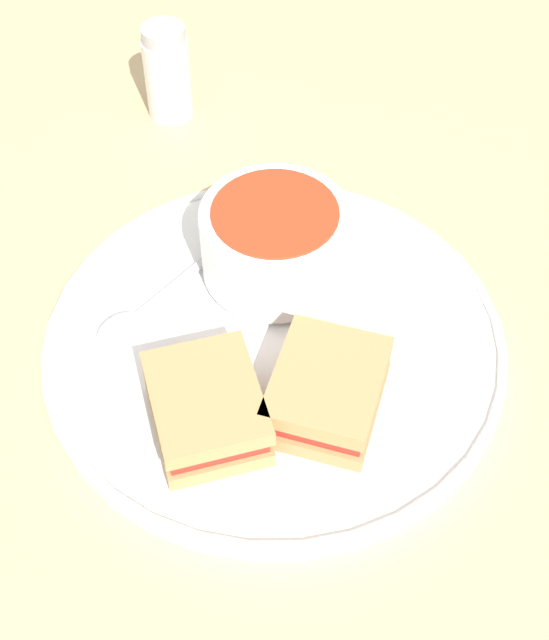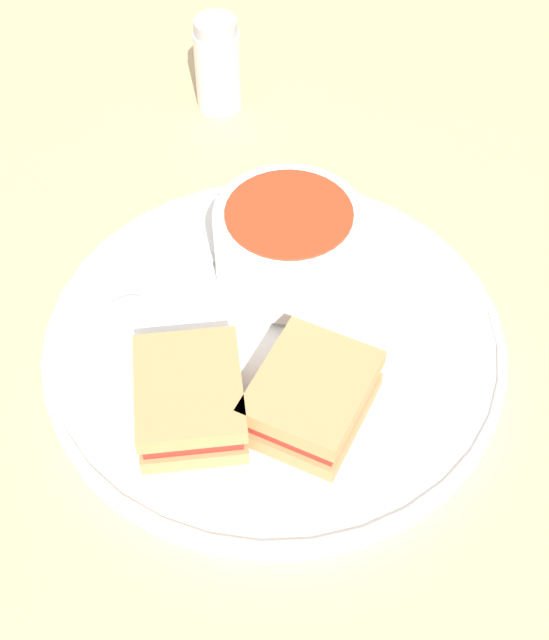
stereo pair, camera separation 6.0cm
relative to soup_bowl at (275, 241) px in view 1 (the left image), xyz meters
name	(u,v)px [view 1 (the left image)]	position (x,y,z in m)	size (l,w,h in m)	color
ground_plane	(274,348)	(0.03, 0.05, -0.05)	(2.40, 2.40, 0.00)	#D1B27F
plate	(274,341)	(0.03, 0.05, -0.04)	(0.32, 0.32, 0.02)	white
soup_bowl	(275,241)	(0.00, 0.00, 0.00)	(0.11, 0.11, 0.06)	white
spoon	(130,320)	(0.11, 0.00, -0.03)	(0.12, 0.06, 0.01)	silver
sandwich_half_near	(207,408)	(0.10, 0.10, -0.01)	(0.08, 0.09, 0.04)	tan
sandwich_half_far	(320,394)	(0.03, 0.12, -0.01)	(0.10, 0.10, 0.04)	tan
salt_shaker	(167,72)	(-0.02, -0.23, 0.00)	(0.04, 0.04, 0.08)	silver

